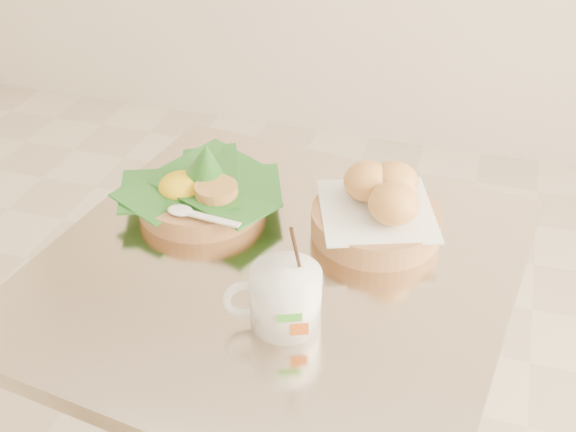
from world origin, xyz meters
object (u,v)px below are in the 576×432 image
(cafe_table, at_px, (277,365))
(bread_basket, at_px, (379,209))
(rice_basket, at_px, (201,189))
(coffee_mug, at_px, (283,296))

(cafe_table, height_order, bread_basket, bread_basket)
(cafe_table, height_order, rice_basket, rice_basket)
(coffee_mug, bearing_deg, bread_basket, 71.57)
(cafe_table, relative_size, rice_basket, 2.92)
(bread_basket, bearing_deg, coffee_mug, -108.43)
(rice_basket, bearing_deg, bread_basket, 3.65)
(rice_basket, xyz_separation_m, bread_basket, (0.30, 0.02, 0.01))
(rice_basket, xyz_separation_m, coffee_mug, (0.22, -0.23, 0.01))
(cafe_table, relative_size, coffee_mug, 4.62)
(bread_basket, xyz_separation_m, coffee_mug, (-0.08, -0.25, 0.00))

